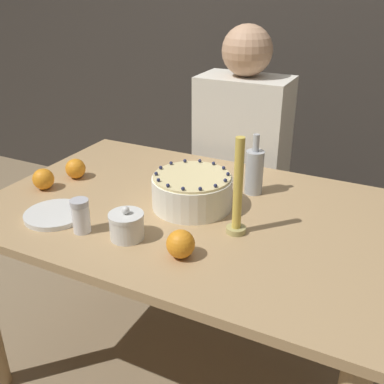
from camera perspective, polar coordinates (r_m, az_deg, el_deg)
The scene contains 13 objects.
ground_plane at distance 1.96m, azimuth -0.46°, elevation -21.16°, with size 12.00×12.00×0.00m, color #8C7556.
wall_behind at distance 2.67m, azimuth 14.21°, elevation 22.22°, with size 8.00×0.05×2.60m.
dining_table at distance 1.57m, azimuth -0.54°, elevation -5.65°, with size 1.35×0.91×0.73m.
cake at distance 1.50m, azimuth 0.00°, elevation 0.13°, with size 0.27×0.27×0.13m.
sugar_bowl at distance 1.34m, azimuth -8.30°, elevation -4.23°, with size 0.10×0.10×0.10m.
sugar_shaker at distance 1.39m, azimuth -13.95°, elevation -2.94°, with size 0.06×0.06×0.11m.
plate_stack at distance 1.52m, azimuth -16.98°, elevation -2.74°, with size 0.20×0.20×0.02m.
candle at distance 1.32m, azimuth 5.82°, elevation -0.42°, with size 0.06×0.06×0.30m.
bottle at distance 1.60m, azimuth 7.91°, elevation 2.66°, with size 0.06×0.06×0.22m.
orange_fruit_0 at distance 1.24m, azimuth -1.46°, elevation -6.61°, with size 0.08×0.08×0.08m.
orange_fruit_1 at distance 1.72m, azimuth -18.36°, elevation 1.58°, with size 0.08×0.08×0.08m.
orange_fruit_2 at distance 1.78m, azimuth -14.57°, elevation 2.90°, with size 0.08×0.08×0.08m.
person_man_blue_shirt at distance 2.15m, azimuth 6.17°, elevation 1.44°, with size 0.40×0.34×1.26m.
Camera 1 is at (0.61, -1.19, 1.43)m, focal length 42.00 mm.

